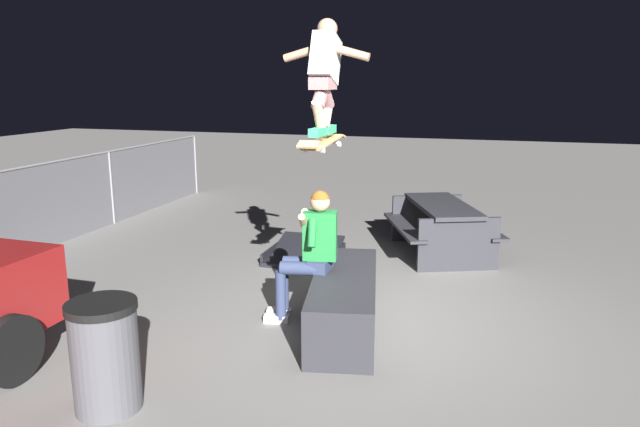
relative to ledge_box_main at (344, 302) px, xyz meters
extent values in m
plane|color=slate|center=(0.15, -0.20, -0.28)|extent=(40.00, 40.00, 0.00)
cube|color=#28282D|center=(0.00, 0.00, 0.00)|extent=(2.04, 1.00, 0.56)
cube|color=#2D3856|center=(0.10, 0.29, 0.34)|extent=(0.32, 0.20, 0.12)
cube|color=#1E7233|center=(0.10, 0.29, 0.65)|extent=(0.26, 0.37, 0.50)
sphere|color=tan|center=(0.10, 0.29, 1.00)|extent=(0.20, 0.20, 0.20)
sphere|color=brown|center=(0.10, 0.29, 1.02)|extent=(0.19, 0.19, 0.19)
cylinder|color=#1E7233|center=(-0.11, 0.31, 0.72)|extent=(0.20, 0.12, 0.29)
cylinder|color=tan|center=(-0.05, 0.42, 0.82)|extent=(0.25, 0.11, 0.19)
cylinder|color=#1E7233|center=(0.28, 0.39, 0.72)|extent=(0.20, 0.12, 0.29)
cylinder|color=tan|center=(0.19, 0.47, 0.82)|extent=(0.25, 0.11, 0.19)
cylinder|color=#2D3856|center=(-0.03, 0.47, 0.32)|extent=(0.22, 0.42, 0.14)
cylinder|color=#2D3856|center=(-0.07, 0.66, 0.02)|extent=(0.11, 0.11, 0.52)
cube|color=white|center=(-0.08, 0.71, -0.24)|extent=(0.15, 0.27, 0.08)
cylinder|color=#2D3856|center=(0.15, 0.50, 0.32)|extent=(0.22, 0.42, 0.14)
cylinder|color=#2D3856|center=(0.11, 0.70, 0.02)|extent=(0.11, 0.11, 0.52)
cube|color=white|center=(0.10, 0.75, -0.24)|extent=(0.15, 0.27, 0.08)
cube|color=#AD8451|center=(0.18, 0.28, 1.60)|extent=(0.80, 0.21, 0.09)
cube|color=#AD8451|center=(0.63, 0.27, 1.62)|extent=(0.12, 0.20, 0.05)
cube|color=#AD8451|center=(-0.27, 0.29, 1.62)|extent=(0.12, 0.20, 0.07)
cube|color=#99999E|center=(0.46, 0.28, 1.57)|extent=(0.07, 0.16, 0.04)
cylinder|color=white|center=(0.46, 0.37, 1.55)|extent=(0.05, 0.03, 0.05)
cylinder|color=white|center=(0.46, 0.19, 1.55)|extent=(0.05, 0.03, 0.05)
cube|color=#99999E|center=(-0.10, 0.29, 1.57)|extent=(0.07, 0.16, 0.04)
cylinder|color=white|center=(-0.10, 0.38, 1.55)|extent=(0.05, 0.03, 0.05)
cylinder|color=white|center=(-0.10, 0.20, 1.55)|extent=(0.05, 0.03, 0.05)
cube|color=#2D9E66|center=(0.36, 0.28, 1.71)|extent=(0.26, 0.10, 0.08)
cube|color=#2D9E66|center=(0.00, 0.29, 1.71)|extent=(0.26, 0.10, 0.08)
cylinder|color=tan|center=(0.30, 0.28, 1.87)|extent=(0.24, 0.10, 0.31)
cylinder|color=#7D5858|center=(0.23, 0.28, 2.07)|extent=(0.33, 0.14, 0.33)
cylinder|color=tan|center=(0.05, 0.28, 1.87)|extent=(0.24, 0.10, 0.31)
cylinder|color=#7D5858|center=(0.12, 0.28, 2.07)|extent=(0.33, 0.14, 0.33)
cube|color=#7D5858|center=(0.18, 0.28, 2.17)|extent=(0.30, 0.21, 0.12)
cube|color=silver|center=(0.26, 0.28, 2.41)|extent=(0.46, 0.23, 0.52)
sphere|color=tan|center=(0.32, 0.28, 2.69)|extent=(0.20, 0.20, 0.20)
cylinder|color=tan|center=(0.28, 0.50, 2.47)|extent=(0.09, 0.45, 0.19)
cylinder|color=tan|center=(0.27, 0.06, 2.47)|extent=(0.09, 0.45, 0.19)
cube|color=black|center=(2.12, 1.13, -0.25)|extent=(1.06, 0.94, 0.06)
cube|color=black|center=(2.12, 1.13, -0.20)|extent=(1.02, 0.94, 0.33)
cube|color=black|center=(2.12, 1.60, -0.20)|extent=(0.94, 0.05, 0.15)
cube|color=black|center=(2.12, 0.67, -0.20)|extent=(0.94, 0.05, 0.15)
cube|color=#28282D|center=(2.92, -0.69, 0.44)|extent=(1.84, 1.29, 0.06)
cube|color=#28282D|center=(2.71, -0.18, 0.14)|extent=(1.66, 0.87, 0.04)
cube|color=#28282D|center=(3.13, -1.20, 0.14)|extent=(1.66, 0.87, 0.04)
cube|color=#28282D|center=(3.63, -0.40, 0.08)|extent=(0.47, 1.04, 0.72)
cube|color=#28282D|center=(2.21, -0.98, 0.08)|extent=(0.47, 1.04, 0.72)
cylinder|color=#47474C|center=(-1.99, 1.36, 0.12)|extent=(0.50, 0.50, 0.81)
cylinder|color=black|center=(-1.99, 1.36, 0.56)|extent=(0.53, 0.53, 0.06)
cylinder|color=slate|center=(3.15, 5.02, 0.35)|extent=(0.05, 0.05, 1.27)
cylinder|color=slate|center=(6.15, 5.02, 0.35)|extent=(0.05, 0.05, 1.27)
cylinder|color=black|center=(-1.90, 2.39, 0.02)|extent=(0.60, 0.23, 0.60)
camera|label=1|loc=(-5.43, -1.39, 2.20)|focal=32.95mm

